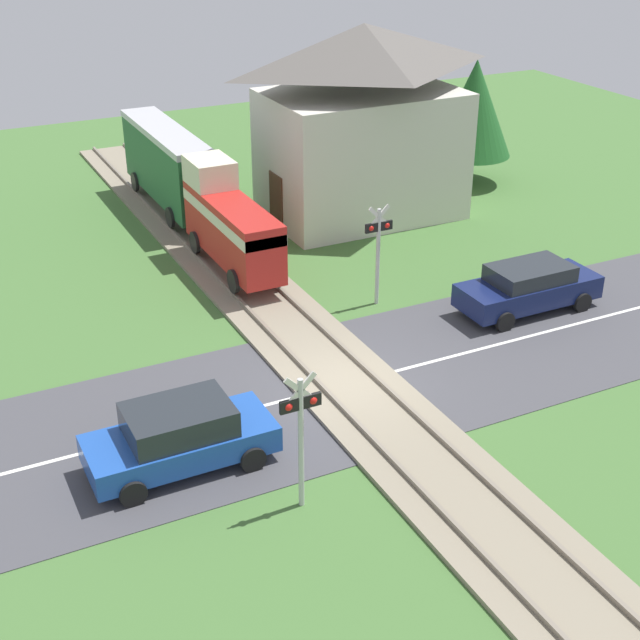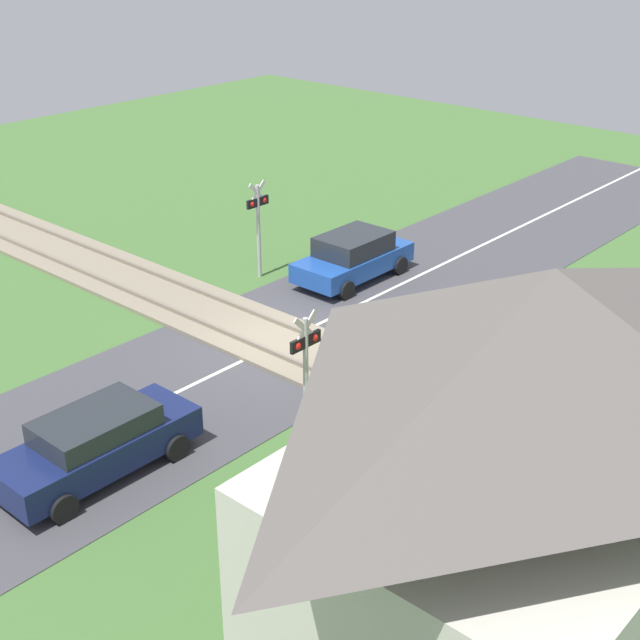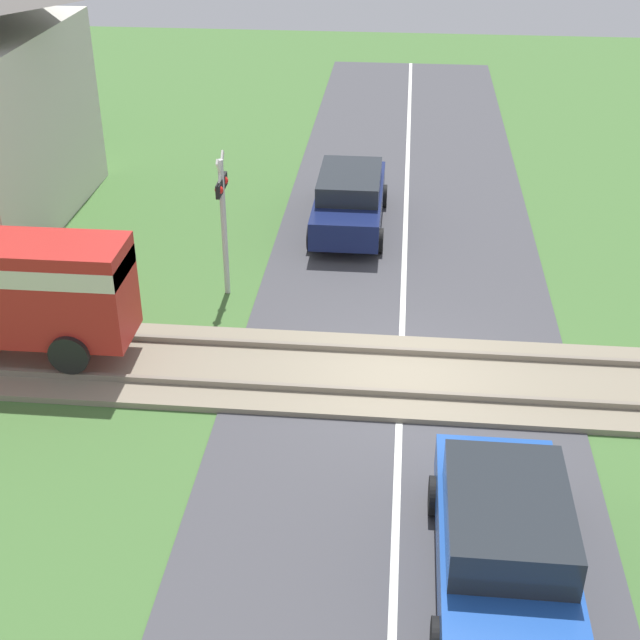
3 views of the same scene
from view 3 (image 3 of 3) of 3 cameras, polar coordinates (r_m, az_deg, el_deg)
The scene contains 7 objects.
ground_plane at distance 16.77m, azimuth 5.17°, elevation -3.81°, with size 60.00×60.00×0.00m, color #426B33.
road_surface at distance 16.77m, azimuth 5.18°, elevation -3.78°, with size 48.00×6.40×0.02m.
track_bed at distance 16.73m, azimuth 5.19°, elevation -3.61°, with size 2.80×48.00×0.24m.
car_near_crossing at distance 12.50m, azimuth 11.72°, elevation -13.56°, with size 4.18×1.93×1.53m.
car_far_side at distance 22.62m, azimuth 1.90°, elevation 7.80°, with size 4.40×1.82×1.46m.
crossing_signal_east_approach at distance 18.92m, azimuth -6.24°, elevation 7.22°, with size 0.90×0.18×3.18m.
tree_by_station at distance 29.75m, azimuth -19.68°, elevation 16.41°, with size 3.26×3.26×5.14m.
Camera 3 is at (-13.98, 0.16, 9.26)m, focal length 50.00 mm.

